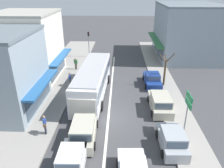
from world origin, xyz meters
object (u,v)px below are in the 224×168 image
Objects in this scene: parked_hatchback_kerb_front at (172,140)px; parked_wagon_kerb_second at (160,103)px; wagon_adjacent_lane_lead at (84,130)px; pedestrian_far_walker at (70,78)px; street_tree_right at (165,71)px; pedestrian_with_handbag_near at (45,124)px; parked_sedan_kerb_third at (152,80)px; pedestrian_browsing_midblock at (76,63)px; traffic_light_downstreet at (89,40)px; hatchback_queue_far_back at (72,160)px; city_bus at (93,79)px; directional_road_sign at (188,104)px.

parked_hatchback_kerb_front is 5.34m from parked_wagon_kerb_second.
pedestrian_far_walker reaches higher than wagon_adjacent_lane_lead.
pedestrian_with_handbag_near is (-10.85, -9.61, -0.77)m from street_tree_right.
pedestrian_browsing_midblock reaches higher than parked_sedan_kerb_third.
hatchback_queue_far_back is at bearing -85.07° from traffic_light_downstreet.
traffic_light_downstreet is at bearing 96.47° from wagon_adjacent_lane_lead.
parked_hatchback_kerb_front is 18.35m from pedestrian_browsing_midblock.
street_tree_right reaches higher than hatchback_queue_far_back.
hatchback_queue_far_back is 17.96m from pedestrian_browsing_midblock.
parked_sedan_kerb_third is (6.61, 2.99, -1.22)m from city_bus.
parked_wagon_kerb_second is 2.77× the size of pedestrian_browsing_midblock.
pedestrian_browsing_midblock is (-1.07, -5.78, -1.79)m from traffic_light_downstreet.
traffic_light_downstreet is (-2.02, 23.47, 2.15)m from hatchback_queue_far_back.
directional_road_sign is (1.31, -3.65, 1.96)m from parked_wagon_kerb_second.
parked_hatchback_kerb_front is at bearing -7.09° from wagon_adjacent_lane_lead.
directional_road_sign reaches higher than wagon_adjacent_lane_lead.
parked_wagon_kerb_second is at bearing -103.64° from street_tree_right.
pedestrian_browsing_midblock reaches higher than wagon_adjacent_lane_lead.
parked_sedan_kerb_third is (0.01, 10.97, -0.05)m from parked_hatchback_kerb_front.
pedestrian_far_walker is at bearing -86.20° from pedestrian_browsing_midblock.
city_bus is at bearing 66.88° from pedestrian_with_handbag_near.
parked_wagon_kerb_second is 2.77× the size of pedestrian_far_walker.
directional_road_sign is (8.09, 3.91, 1.99)m from hatchback_queue_far_back.
parked_sedan_kerb_third is 10.85m from pedestrian_browsing_midblock.
pedestrian_far_walker reaches higher than parked_hatchback_kerb_front.
parked_hatchback_kerb_front is at bearing -128.19° from directional_road_sign.
parked_wagon_kerb_second is (6.49, 4.53, 0.00)m from wagon_adjacent_lane_lead.
traffic_light_downstreet is at bearing 94.93° from hatchback_queue_far_back.
parked_wagon_kerb_second is 5.63m from parked_sedan_kerb_third.
traffic_light_downstreet is at bearing 87.90° from pedestrian_with_handbag_near.
city_bus reaches higher than parked_sedan_kerb_third.
hatchback_queue_far_back is 0.88× the size of parked_sedan_kerb_third.
parked_wagon_kerb_second is 1.07× the size of parked_sedan_kerb_third.
parked_sedan_kerb_third is at bearing -24.49° from pedestrian_browsing_midblock.
pedestrian_with_handbag_near is at bearing -138.47° from street_tree_right.
street_tree_right is (7.92, 2.75, -0.04)m from city_bus.
parked_sedan_kerb_third is 1.17× the size of directional_road_sign.
pedestrian_browsing_midblock and pedestrian_far_walker have the same top height.
directional_road_sign is 2.21× the size of pedestrian_far_walker.
city_bus reaches higher than pedestrian_browsing_midblock.
wagon_adjacent_lane_lead is 2.79× the size of pedestrian_browsing_midblock.
parked_hatchback_kerb_front is (6.60, -7.99, -1.17)m from city_bus.
pedestrian_browsing_midblock is at bearing 103.00° from wagon_adjacent_lane_lead.
wagon_adjacent_lane_lead is (0.13, -7.18, -1.14)m from city_bus.
parked_sedan_kerb_third is 9.56m from pedestrian_far_walker.
wagon_adjacent_lane_lead is (0.29, 3.03, 0.04)m from hatchback_queue_far_back.
city_bus is 10.16m from directional_road_sign.
hatchback_queue_far_back is 7.12m from parked_hatchback_kerb_front.
pedestrian_browsing_midblock is 5.45m from pedestrian_far_walker.
wagon_adjacent_lane_lead is at bearing -145.05° from parked_wagon_kerb_second.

